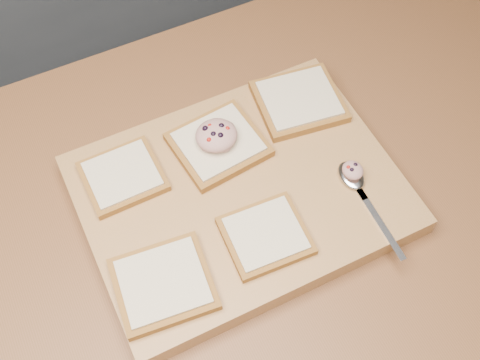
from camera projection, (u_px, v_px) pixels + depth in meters
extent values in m
cube|color=slate|center=(225.00, 322.00, 1.31)|extent=(1.90, 0.75, 0.84)
cube|color=brown|center=(219.00, 229.00, 0.93)|extent=(2.00, 0.80, 0.06)
cube|color=#AC7849|center=(240.00, 194.00, 0.91)|extent=(0.46, 0.35, 0.04)
cube|color=olive|center=(123.00, 177.00, 0.89)|extent=(0.11, 0.10, 0.01)
cube|color=beige|center=(122.00, 174.00, 0.89)|extent=(0.10, 0.09, 0.00)
cube|color=olive|center=(218.00, 145.00, 0.92)|extent=(0.14, 0.13, 0.01)
cube|color=beige|center=(218.00, 141.00, 0.91)|extent=(0.12, 0.11, 0.00)
cube|color=olive|center=(299.00, 102.00, 0.97)|extent=(0.15, 0.14, 0.01)
cube|color=beige|center=(299.00, 98.00, 0.96)|extent=(0.13, 0.12, 0.00)
cube|color=olive|center=(163.00, 284.00, 0.80)|extent=(0.14, 0.13, 0.01)
cube|color=beige|center=(163.00, 282.00, 0.80)|extent=(0.12, 0.11, 0.00)
cube|color=olive|center=(266.00, 236.00, 0.84)|extent=(0.12, 0.11, 0.01)
cube|color=beige|center=(266.00, 233.00, 0.83)|extent=(0.10, 0.09, 0.00)
ellipsoid|color=tan|center=(216.00, 135.00, 0.90)|extent=(0.06, 0.06, 0.03)
sphere|color=black|center=(221.00, 126.00, 0.89)|extent=(0.01, 0.01, 0.01)
sphere|color=black|center=(205.00, 129.00, 0.89)|extent=(0.01, 0.01, 0.01)
sphere|color=black|center=(220.00, 136.00, 0.89)|extent=(0.01, 0.01, 0.01)
sphere|color=black|center=(213.00, 134.00, 0.89)|extent=(0.01, 0.01, 0.01)
sphere|color=#A5140C|center=(227.00, 129.00, 0.89)|extent=(0.01, 0.01, 0.01)
sphere|color=#A5140C|center=(210.00, 126.00, 0.90)|extent=(0.01, 0.01, 0.01)
sphere|color=#A5140C|center=(209.00, 140.00, 0.88)|extent=(0.01, 0.01, 0.01)
ellipsoid|color=silver|center=(351.00, 175.00, 0.89)|extent=(0.04, 0.05, 0.01)
cube|color=silver|center=(360.00, 191.00, 0.89)|extent=(0.01, 0.03, 0.00)
cube|color=silver|center=(379.00, 222.00, 0.86)|extent=(0.01, 0.13, 0.00)
ellipsoid|color=tan|center=(353.00, 170.00, 0.88)|extent=(0.03, 0.03, 0.02)
sphere|color=black|center=(355.00, 165.00, 0.88)|extent=(0.01, 0.01, 0.01)
sphere|color=black|center=(352.00, 170.00, 0.87)|extent=(0.01, 0.01, 0.01)
sphere|color=#A5140C|center=(348.00, 167.00, 0.88)|extent=(0.01, 0.01, 0.01)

